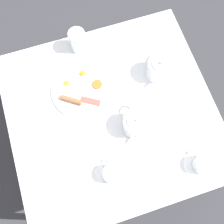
% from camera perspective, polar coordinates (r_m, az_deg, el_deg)
% --- Properties ---
extents(ground_plane, '(8.00, 8.00, 0.00)m').
position_cam_1_polar(ground_plane, '(2.00, -0.00, -6.86)').
color(ground_plane, '#333338').
extents(table, '(0.97, 0.93, 0.78)m').
position_cam_1_polar(table, '(1.32, -0.00, -1.34)').
color(table, silver).
rests_on(table, ground_plane).
extents(breakfast_plate, '(0.30, 0.30, 0.04)m').
position_cam_1_polar(breakfast_plate, '(1.28, -6.66, 4.94)').
color(breakfast_plate, white).
rests_on(breakfast_plate, table).
extents(teapot_near, '(0.12, 0.20, 0.12)m').
position_cam_1_polar(teapot_near, '(1.18, 5.22, -2.43)').
color(teapot_near, white).
rests_on(teapot_near, table).
extents(teapot_far, '(0.12, 0.18, 0.12)m').
position_cam_1_polar(teapot_far, '(1.29, 10.24, 9.37)').
color(teapot_far, white).
rests_on(teapot_far, table).
extents(teacup_with_saucer_left, '(0.16, 0.16, 0.07)m').
position_cam_1_polar(teacup_with_saucer_left, '(1.16, 0.12, -13.28)').
color(teacup_with_saucer_left, white).
rests_on(teacup_with_saucer_left, table).
extents(teacup_with_saucer_right, '(0.16, 0.16, 0.07)m').
position_cam_1_polar(teacup_with_saucer_right, '(1.23, 19.10, -10.73)').
color(teacup_with_saucer_right, white).
rests_on(teacup_with_saucer_right, table).
extents(water_glass_tall, '(0.08, 0.08, 0.12)m').
position_cam_1_polar(water_glass_tall, '(1.35, -7.47, 15.15)').
color(water_glass_tall, white).
rests_on(water_glass_tall, table).
extents(fork_by_plate, '(0.15, 0.08, 0.00)m').
position_cam_1_polar(fork_by_plate, '(1.28, 17.06, -2.59)').
color(fork_by_plate, silver).
rests_on(fork_by_plate, table).
extents(knife_by_plate, '(0.09, 0.18, 0.00)m').
position_cam_1_polar(knife_by_plate, '(1.21, -10.75, -10.00)').
color(knife_by_plate, silver).
rests_on(knife_by_plate, table).
extents(spoon_for_tea, '(0.15, 0.08, 0.00)m').
position_cam_1_polar(spoon_for_tea, '(1.36, -17.12, 6.89)').
color(spoon_for_tea, silver).
rests_on(spoon_for_tea, table).
extents(fork_spare, '(0.17, 0.10, 0.00)m').
position_cam_1_polar(fork_spare, '(1.20, -9.73, -19.78)').
color(fork_spare, silver).
rests_on(fork_spare, table).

